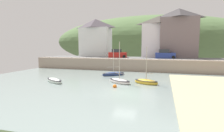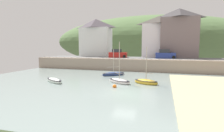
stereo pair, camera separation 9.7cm
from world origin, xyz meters
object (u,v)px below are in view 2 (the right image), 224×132
sailboat_tall_mast (113,74)px  parked_car_by_wall (165,55)px  waterfront_building_centre (160,36)px  waterfront_building_left (96,37)px  parked_car_near_slipway (118,54)px  waterfront_building_right (179,33)px  sailboat_nearest_shore (146,82)px  dinghy_open_wooden (54,81)px  rowboat_small_beached (119,81)px  mooring_buoy (115,86)px

sailboat_tall_mast → parked_car_by_wall: (8.42, 10.51, 2.95)m
waterfront_building_centre → waterfront_building_left: bearing=180.0°
waterfront_building_centre → parked_car_near_slipway: bearing=-153.7°
parked_car_by_wall → waterfront_building_right: bearing=54.2°
sailboat_nearest_shore → waterfront_building_right: bearing=95.6°
waterfront_building_right → sailboat_nearest_shore: waterfront_building_right is taller
waterfront_building_right → dinghy_open_wooden: (-17.52, -22.86, -7.83)m
waterfront_building_left → waterfront_building_centre: size_ratio=0.99×
waterfront_building_centre → rowboat_small_beached: size_ratio=1.70×
rowboat_small_beached → sailboat_nearest_shore: 3.56m
waterfront_building_right → parked_car_by_wall: bearing=-122.0°
waterfront_building_left → sailboat_tall_mast: (9.18, -15.01, -7.07)m
sailboat_nearest_shore → mooring_buoy: size_ratio=10.60×
parked_car_near_slipway → parked_car_by_wall: (10.43, 0.00, 0.00)m
waterfront_building_centre → waterfront_building_right: waterfront_building_right is taller
waterfront_building_centre → sailboat_nearest_shore: (-1.05, -20.35, -7.08)m
waterfront_building_left → waterfront_building_right: size_ratio=0.87×
sailboat_nearest_shore → parked_car_by_wall: bearing=101.4°
waterfront_building_left → sailboat_tall_mast: waterfront_building_left is taller
waterfront_building_right → parked_car_near_slipway: (-13.25, -4.50, -4.84)m
rowboat_small_beached → waterfront_building_left: bearing=150.4°
waterfront_building_left → parked_car_near_slipway: size_ratio=2.28×
sailboat_tall_mast → parked_car_by_wall: size_ratio=1.11×
waterfront_building_left → parked_car_by_wall: bearing=-14.3°
sailboat_tall_mast → mooring_buoy: sailboat_tall_mast is taller
waterfront_building_right → mooring_buoy: 26.32m
rowboat_small_beached → parked_car_near_slipway: size_ratio=1.35×
sailboat_tall_mast → parked_car_by_wall: 13.78m
sailboat_tall_mast → sailboat_nearest_shore: 8.06m
waterfront_building_right → sailboat_nearest_shore: bearing=-104.3°
sailboat_nearest_shore → dinghy_open_wooden: bearing=-148.5°
waterfront_building_right → mooring_buoy: size_ratio=23.22×
sailboat_tall_mast → rowboat_small_beached: 6.34m
rowboat_small_beached → mooring_buoy: bearing=-56.5°
parked_car_near_slipway → mooring_buoy: (4.64, -19.09, -3.06)m
sailboat_nearest_shore → parked_car_by_wall: size_ratio=1.21×
waterfront_building_centre → parked_car_near_slipway: waterfront_building_centre is taller
waterfront_building_left → sailboat_nearest_shore: waterfront_building_left is taller
mooring_buoy → waterfront_building_centre: bearing=79.3°
waterfront_building_right → mooring_buoy: (-8.61, -23.59, -7.90)m
sailboat_nearest_shore → parked_car_by_wall: sailboat_nearest_shore is taller
rowboat_small_beached → parked_car_near_slipway: bearing=136.5°
waterfront_building_centre → dinghy_open_wooden: bearing=-120.3°
sailboat_nearest_shore → sailboat_tall_mast: bearing=158.4°
waterfront_building_centre → rowboat_small_beached: bearing=-102.4°
dinghy_open_wooden → mooring_buoy: dinghy_open_wooden is taller
waterfront_building_left → sailboat_tall_mast: 18.96m
waterfront_building_left → dinghy_open_wooden: size_ratio=2.43×
sailboat_tall_mast → rowboat_small_beached: size_ratio=0.81×
waterfront_building_right → sailboat_nearest_shore: (-5.20, -20.35, -7.78)m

